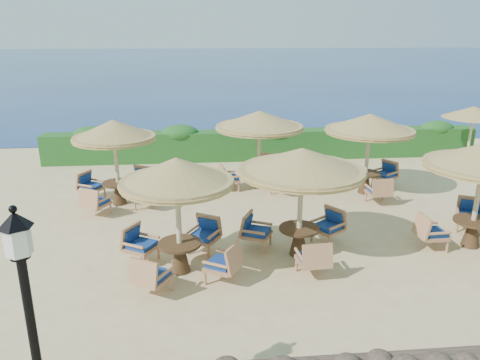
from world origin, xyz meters
The scene contains 10 objects.
ground centered at (0.00, 0.00, 0.00)m, with size 120.00×120.00×0.00m, color #D5BD87.
sea centered at (0.00, 70.00, 0.00)m, with size 160.00×160.00×0.00m, color navy.
hedge centered at (0.00, 7.20, 0.60)m, with size 18.00×0.90×1.20m, color #174918.
lamp_post centered at (-4.80, -6.80, 1.55)m, with size 0.44×0.44×3.31m.
extra_parasol centered at (7.80, 5.20, 2.17)m, with size 2.30×2.30×2.41m.
cafe_set_0 centered at (-3.24, -2.24, 1.73)m, with size 2.77×2.77×2.65m.
cafe_set_1 centered at (-0.43, -1.67, 1.94)m, with size 2.93×2.93×2.65m.
cafe_set_3 centered at (-5.26, 2.26, 1.74)m, with size 2.79×2.79×2.65m.
cafe_set_4 centered at (-0.72, 3.45, 1.94)m, with size 2.95×2.95×2.65m.
cafe_set_5 centered at (2.72, 2.56, 1.93)m, with size 2.88×2.88×2.65m.
Camera 1 is at (-2.79, -11.72, 5.19)m, focal length 35.00 mm.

